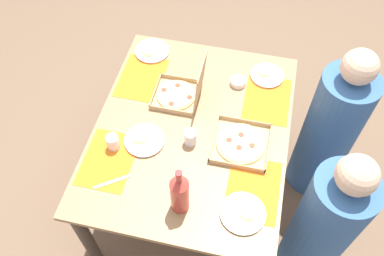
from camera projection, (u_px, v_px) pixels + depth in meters
name	position (u px, v px, depth m)	size (l,w,h in m)	color
ground_plane	(192.00, 190.00, 2.87)	(6.00, 6.00, 0.00)	brown
dining_table	(192.00, 139.00, 2.35)	(1.33, 1.06, 0.75)	#3F3328
placemat_near_left	(142.00, 78.00, 2.48)	(0.36, 0.26, 0.00)	orange
placemat_near_right	(108.00, 160.00, 2.14)	(0.36, 0.26, 0.00)	orange
placemat_far_left	(267.00, 99.00, 2.38)	(0.36, 0.26, 0.00)	orange
placemat_far_right	(253.00, 189.00, 2.04)	(0.36, 0.26, 0.00)	orange
pizza_box_corner_right	(241.00, 144.00, 2.19)	(0.30, 0.30, 0.04)	tan
pizza_box_corner_left	(181.00, 92.00, 2.35)	(0.26, 0.28, 0.29)	tan
plate_near_right	(267.00, 75.00, 2.48)	(0.20, 0.20, 0.03)	white
plate_near_left	(144.00, 140.00, 2.20)	(0.22, 0.22, 0.03)	white
plate_middle	(152.00, 51.00, 2.60)	(0.22, 0.22, 0.03)	white
plate_far_left	(243.00, 213.00, 1.95)	(0.22, 0.22, 0.03)	white
soda_bottle	(180.00, 193.00, 1.88)	(0.09, 0.09, 0.32)	#B2382D
cup_red	(190.00, 138.00, 2.17)	(0.07, 0.07, 0.09)	silver
cup_clear_right	(113.00, 142.00, 2.15)	(0.07, 0.07, 0.09)	silver
condiment_bowl	(238.00, 82.00, 2.44)	(0.09, 0.09, 0.04)	white
fork_by_near_right	(112.00, 182.00, 2.06)	(0.19, 0.02, 0.01)	#B7B7BC
diner_left_seat	(329.00, 132.00, 2.50)	(0.32, 0.32, 1.21)	#33598C
diner_right_seat	(324.00, 225.00, 2.18)	(0.32, 0.32, 1.15)	#33598C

